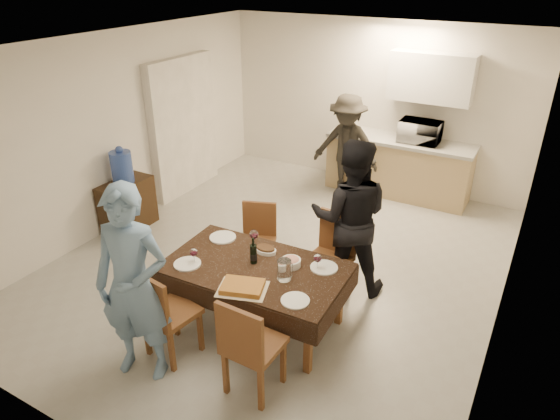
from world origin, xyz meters
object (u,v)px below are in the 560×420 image
Objects in this scene: water_jug at (122,167)px; savoury_tart at (242,287)px; person_near at (133,286)px; person_kitchen at (346,147)px; water_pitcher at (284,270)px; microwave at (420,132)px; wine_bottle at (253,251)px; dining_table at (255,269)px; person_far at (350,218)px; console at (128,205)px.

water_jug reaches higher than savoury_tart.
water_jug is at bearing 119.89° from person_near.
person_near is 1.14× the size of person_kitchen.
microwave reaches higher than water_pitcher.
microwave is (0.58, 3.77, 0.25)m from wine_bottle.
person_far is (0.55, 1.05, 0.23)m from dining_table.
person_kitchen is at bearing 24.67° from microwave.
water_pitcher reaches higher than savoury_tart.
wine_bottle reaches higher than dining_table.
microwave is at bearing 43.07° from console.
person_far is at bearing 45.08° from person_near.
dining_table is 2.39× the size of console.
console is 1.77× the size of water_jug.
savoury_tart is (2.72, -1.25, -0.19)m from water_jug.
person_kitchen is at bearing 48.97° from water_jug.
person_far is (0.20, 1.10, 0.10)m from water_pitcher.
person_near reaches higher than person_far.
microwave is at bearing 43.07° from water_jug.
dining_table is 3.04× the size of microwave.
water_pitcher is at bearing 52.85° from savoury_tart.
console is 3.34m from person_kitchen.
person_kitchen is (-1.00, 2.32, -0.08)m from person_far.
dining_table is at bearing 104.74° from savoury_tart.
console is at bearing 155.32° from savoury_tart.
water_pitcher is at bearing -17.22° from water_jug.
console is 3.70× the size of water_pitcher.
water_pitcher is 0.42m from savoury_tart.
person_near is at bearing -91.31° from person_kitchen.
water_jug is 0.23× the size of person_near.
dining_table is 3.40m from person_kitchen.
person_far reaches higher than dining_table.
water_jug is at bearing -131.03° from person_kitchen.
person_far is (0.02, -2.77, -0.19)m from microwave.
water_jug is 1.53× the size of wine_bottle.
console is 0.47× the size of person_kitchen.
wine_bottle is 3.82m from microwave.
microwave is 0.33× the size of person_far.
console is 2.88m from person_near.
microwave is at bearing 79.98° from dining_table.
console is at bearing -131.03° from person_kitchen.
savoury_tart is at bearing -24.68° from console.
person_kitchen is at bearing 98.33° from savoury_tart.
person_far reaches higher than savoury_tart.
water_jug is at bearing 159.52° from dining_table.
savoury_tart is (0.15, -0.43, -0.11)m from wine_bottle.
microwave is at bearing 81.24° from wine_bottle.
person_near reaches higher than dining_table.
water_jug is 3.11m from water_pitcher.
water_jug is at bearing 162.30° from wine_bottle.
person_near is 4.42m from person_kitchen.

